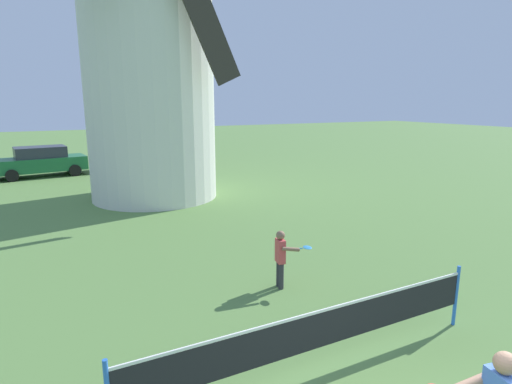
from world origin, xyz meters
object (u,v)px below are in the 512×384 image
at_px(windmill, 147,27).
at_px(player_far, 281,256).
at_px(parked_car_green, 41,161).
at_px(parked_car_red, 139,155).
at_px(tennis_net, 320,329).

height_order(windmill, player_far, windmill).
distance_m(parked_car_green, parked_car_red, 5.10).
relative_size(windmill, parked_car_red, 3.20).
bearing_deg(parked_car_green, tennis_net, -80.45).
bearing_deg(player_far, parked_car_green, 104.05).
bearing_deg(windmill, parked_car_red, 82.78).
bearing_deg(windmill, parked_car_green, 118.54).
height_order(parked_car_green, parked_car_red, same).
distance_m(tennis_net, parked_car_red, 20.40).
bearing_deg(tennis_net, windmill, 86.64).
relative_size(tennis_net, parked_car_red, 1.32).
bearing_deg(player_far, tennis_net, -109.53).
height_order(windmill, parked_car_red, windmill).
distance_m(player_far, parked_car_red, 17.64).
relative_size(windmill, tennis_net, 2.42).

